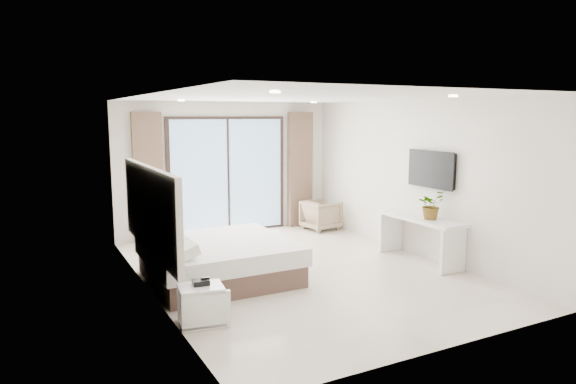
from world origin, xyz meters
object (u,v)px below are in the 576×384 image
Objects in this scene: bed at (218,260)px; armchair at (321,214)px; nightstand at (201,305)px; console_desk at (420,228)px.

bed is 3.82m from armchair.
nightstand is 0.82× the size of armchair.
console_desk is at bearing 176.47° from armchair.
console_desk is (3.32, -0.66, 0.26)m from bed.
nightstand is at bearing -116.83° from bed.
armchair is at bearing 93.80° from console_desk.
console_desk is at bearing 20.34° from nightstand.
nightstand is 4.15m from console_desk.
armchair reaches higher than nightstand.
bed is 3.39m from console_desk.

